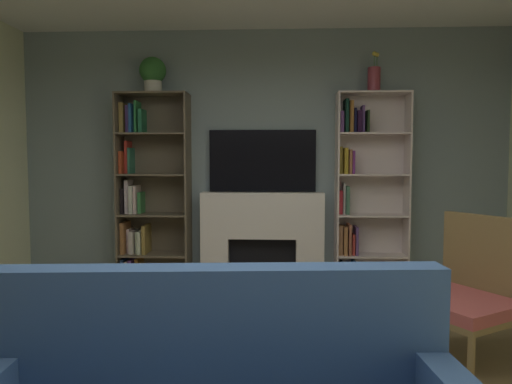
{
  "coord_description": "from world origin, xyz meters",
  "views": [
    {
      "loc": [
        0.15,
        -2.24,
        1.41
      ],
      "look_at": [
        0.0,
        1.08,
        1.19
      ],
      "focal_mm": 32.25,
      "sensor_mm": 36.0,
      "label": 1
    }
  ],
  "objects_px": {
    "tv": "(263,161)",
    "bookshelf_right": "(362,198)",
    "potted_plant": "(153,73)",
    "armchair": "(467,291)",
    "bookshelf_left": "(147,200)",
    "fireplace": "(262,241)",
    "vase_with_flowers": "(374,79)"
  },
  "relations": [
    {
      "from": "tv",
      "to": "bookshelf_right",
      "type": "bearing_deg",
      "value": -3.36
    },
    {
      "from": "fireplace",
      "to": "potted_plant",
      "type": "xyz_separation_m",
      "value": [
        -1.14,
        -0.04,
        1.76
      ]
    },
    {
      "from": "fireplace",
      "to": "bookshelf_right",
      "type": "distance_m",
      "value": 1.15
    },
    {
      "from": "potted_plant",
      "to": "bookshelf_left",
      "type": "bearing_deg",
      "value": 161.55
    },
    {
      "from": "fireplace",
      "to": "armchair",
      "type": "bearing_deg",
      "value": -48.07
    },
    {
      "from": "tv",
      "to": "potted_plant",
      "type": "relative_size",
      "value": 3.03
    },
    {
      "from": "bookshelf_left",
      "to": "armchair",
      "type": "bearing_deg",
      "value": -31.04
    },
    {
      "from": "tv",
      "to": "bookshelf_left",
      "type": "xyz_separation_m",
      "value": [
        -1.24,
        -0.09,
        -0.42
      ]
    },
    {
      "from": "potted_plant",
      "to": "bookshelf_right",
      "type": "bearing_deg",
      "value": 1.52
    },
    {
      "from": "bookshelf_right",
      "to": "armchair",
      "type": "distance_m",
      "value": 1.79
    },
    {
      "from": "bookshelf_right",
      "to": "armchair",
      "type": "bearing_deg",
      "value": -75.68
    },
    {
      "from": "armchair",
      "to": "bookshelf_right",
      "type": "bearing_deg",
      "value": 104.32
    },
    {
      "from": "fireplace",
      "to": "armchair",
      "type": "height_order",
      "value": "fireplace"
    },
    {
      "from": "bookshelf_right",
      "to": "tv",
      "type": "bearing_deg",
      "value": 176.64
    },
    {
      "from": "potted_plant",
      "to": "armchair",
      "type": "xyz_separation_m",
      "value": [
        2.61,
        -1.6,
        -1.81
      ]
    },
    {
      "from": "potted_plant",
      "to": "fireplace",
      "type": "bearing_deg",
      "value": 2.14
    },
    {
      "from": "fireplace",
      "to": "tv",
      "type": "distance_m",
      "value": 0.85
    },
    {
      "from": "fireplace",
      "to": "tv",
      "type": "xyz_separation_m",
      "value": [
        0.0,
        0.08,
        0.85
      ]
    },
    {
      "from": "bookshelf_left",
      "to": "tv",
      "type": "bearing_deg",
      "value": 4.08
    },
    {
      "from": "tv",
      "to": "bookshelf_right",
      "type": "relative_size",
      "value": 0.53
    },
    {
      "from": "bookshelf_left",
      "to": "potted_plant",
      "type": "distance_m",
      "value": 1.33
    },
    {
      "from": "potted_plant",
      "to": "armchair",
      "type": "relative_size",
      "value": 0.36
    },
    {
      "from": "vase_with_flowers",
      "to": "potted_plant",
      "type": "bearing_deg",
      "value": 179.99
    },
    {
      "from": "fireplace",
      "to": "bookshelf_left",
      "type": "height_order",
      "value": "bookshelf_left"
    },
    {
      "from": "armchair",
      "to": "vase_with_flowers",
      "type": "bearing_deg",
      "value": 101.81
    },
    {
      "from": "tv",
      "to": "bookshelf_right",
      "type": "xyz_separation_m",
      "value": [
        1.05,
        -0.06,
        -0.39
      ]
    },
    {
      "from": "bookshelf_right",
      "to": "vase_with_flowers",
      "type": "xyz_separation_m",
      "value": [
        0.09,
        -0.06,
        1.23
      ]
    },
    {
      "from": "bookshelf_left",
      "to": "armchair",
      "type": "relative_size",
      "value": 2.07
    },
    {
      "from": "fireplace",
      "to": "tv",
      "type": "bearing_deg",
      "value": 90.0
    },
    {
      "from": "bookshelf_left",
      "to": "bookshelf_right",
      "type": "distance_m",
      "value": 2.29
    },
    {
      "from": "tv",
      "to": "armchair",
      "type": "height_order",
      "value": "tv"
    },
    {
      "from": "tv",
      "to": "bookshelf_left",
      "type": "bearing_deg",
      "value": -175.92
    }
  ]
}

